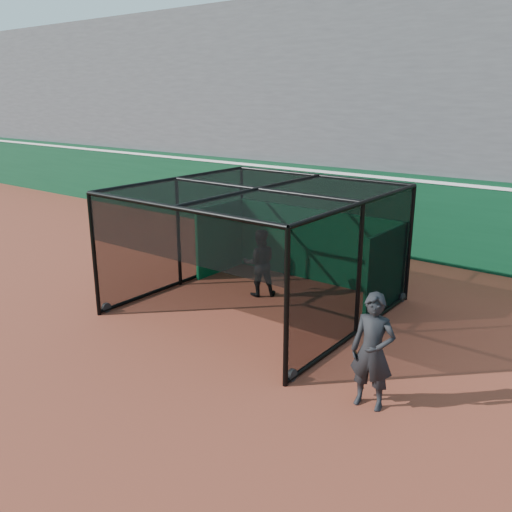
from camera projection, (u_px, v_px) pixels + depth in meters
The scene contains 6 objects.
ground at pixel (178, 343), 10.69m from camera, with size 120.00×120.00×0.00m, color brown.
outfield_wall at pixel (373, 210), 16.78m from camera, with size 50.00×0.50×2.50m.
grandstand at pixel (427, 102), 18.74m from camera, with size 50.00×7.85×8.95m.
batting_cage at pixel (258, 250), 12.15m from camera, with size 5.12×5.16×2.74m.
batter at pixel (260, 263), 13.04m from camera, with size 0.80×0.62×1.64m, color black.
on_deck_player at pixel (372, 352), 8.28m from camera, with size 0.74×0.53×1.87m.
Camera 1 is at (7.17, -6.79, 4.71)m, focal length 38.00 mm.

